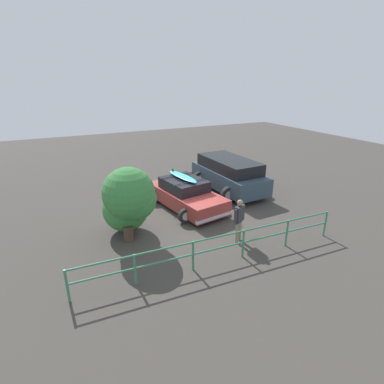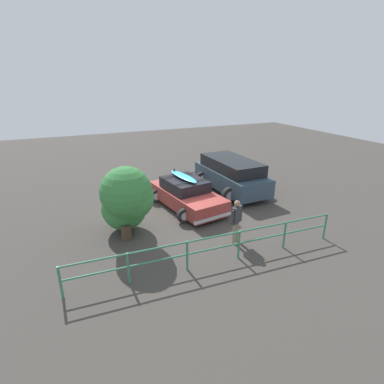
{
  "view_description": "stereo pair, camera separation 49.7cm",
  "coord_description": "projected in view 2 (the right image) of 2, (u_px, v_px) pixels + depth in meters",
  "views": [
    {
      "loc": [
        4.86,
        10.72,
        5.49
      ],
      "look_at": [
        -0.37,
        -0.01,
        0.95
      ],
      "focal_mm": 28.0,
      "sensor_mm": 36.0,
      "label": 1
    },
    {
      "loc": [
        4.4,
        10.93,
        5.49
      ],
      "look_at": [
        -0.37,
        -0.01,
        0.95
      ],
      "focal_mm": 28.0,
      "sensor_mm": 36.0,
      "label": 2
    }
  ],
  "objects": [
    {
      "name": "bush_near_left",
      "position": [
        127.0,
        197.0,
        10.57
      ],
      "size": [
        1.83,
        2.56,
        2.74
      ],
      "color": "#4C3828",
      "rests_on": "ground"
    },
    {
      "name": "ground_plane",
      "position": [
        184.0,
        214.0,
        12.96
      ],
      "size": [
        44.0,
        44.0,
        0.02
      ],
      "primitive_type": "cube",
      "color": "#423D38",
      "rests_on": "ground"
    },
    {
      "name": "suv_car",
      "position": [
        231.0,
        174.0,
        15.29
      ],
      "size": [
        2.81,
        4.79,
        1.71
      ],
      "color": "#334756",
      "rests_on": "ground"
    },
    {
      "name": "railing_fence",
      "position": [
        214.0,
        245.0,
        9.24
      ],
      "size": [
        8.9,
        0.45,
        0.99
      ],
      "color": "#387F5B",
      "rests_on": "ground"
    },
    {
      "name": "person_bystander",
      "position": [
        236.0,
        218.0,
        10.38
      ],
      "size": [
        0.56,
        0.38,
        1.6
      ],
      "color": "gray",
      "rests_on": "ground"
    },
    {
      "name": "sedan_car",
      "position": [
        186.0,
        194.0,
        13.43
      ],
      "size": [
        2.8,
        4.36,
        1.59
      ],
      "color": "#9E3833",
      "rests_on": "ground"
    }
  ]
}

